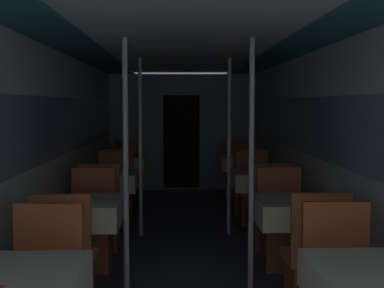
% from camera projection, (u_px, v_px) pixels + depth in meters
% --- Properties ---
extents(wall_left, '(0.05, 10.41, 2.05)m').
position_uv_depth(wall_left, '(55.00, 151.00, 5.27)').
color(wall_left, silver).
rests_on(wall_left, ground_plane).
extents(wall_right, '(0.05, 10.41, 2.05)m').
position_uv_depth(wall_right, '(315.00, 150.00, 5.35)').
color(wall_right, silver).
rests_on(wall_right, ground_plane).
extents(ceiling_panel, '(2.59, 10.41, 0.07)m').
position_uv_depth(ceiling_panel, '(186.00, 46.00, 5.23)').
color(ceiling_panel, white).
rests_on(ceiling_panel, wall_left).
extents(bulkhead_far, '(2.54, 0.09, 2.05)m').
position_uv_depth(bulkhead_far, '(181.00, 132.00, 9.49)').
color(bulkhead_far, gray).
rests_on(bulkhead_far, ground_plane).
extents(dining_table_left_1, '(0.66, 0.66, 0.75)m').
position_uv_depth(dining_table_left_1, '(80.00, 215.00, 4.33)').
color(dining_table_left_1, '#4C4C51').
rests_on(dining_table_left_1, ground_plane).
extents(chair_left_near_1, '(0.42, 0.42, 0.92)m').
position_uv_depth(chair_left_near_1, '(66.00, 279.00, 3.77)').
color(chair_left_near_1, brown).
rests_on(chair_left_near_1, ground_plane).
extents(chair_left_far_1, '(0.42, 0.42, 0.92)m').
position_uv_depth(chair_left_far_1, '(92.00, 238.00, 4.93)').
color(chair_left_far_1, brown).
rests_on(chair_left_far_1, ground_plane).
extents(support_pole_left_1, '(0.04, 0.04, 2.05)m').
position_uv_depth(support_pole_left_1, '(126.00, 166.00, 4.31)').
color(support_pole_left_1, silver).
rests_on(support_pole_left_1, ground_plane).
extents(dining_table_left_2, '(0.66, 0.66, 0.75)m').
position_uv_depth(dining_table_left_2, '(108.00, 182.00, 6.14)').
color(dining_table_left_2, '#4C4C51').
rests_on(dining_table_left_2, ground_plane).
extents(chair_left_near_2, '(0.42, 0.42, 0.92)m').
position_uv_depth(chair_left_near_2, '(101.00, 223.00, 5.58)').
color(chair_left_near_2, brown).
rests_on(chair_left_near_2, ground_plane).
extents(chair_left_far_2, '(0.42, 0.42, 0.92)m').
position_uv_depth(chair_left_far_2, '(114.00, 202.00, 6.74)').
color(chair_left_far_2, brown).
rests_on(chair_left_far_2, ground_plane).
extents(support_pole_left_2, '(0.04, 0.04, 2.05)m').
position_uv_depth(support_pole_left_2, '(140.00, 148.00, 6.12)').
color(support_pole_left_2, silver).
rests_on(support_pole_left_2, ground_plane).
extents(dining_table_left_3, '(0.66, 0.66, 0.75)m').
position_uv_depth(dining_table_left_3, '(123.00, 165.00, 7.95)').
color(dining_table_left_3, '#4C4C51').
rests_on(dining_table_left_3, ground_plane).
extents(chair_left_near_3, '(0.42, 0.42, 0.92)m').
position_uv_depth(chair_left_near_3, '(119.00, 194.00, 7.39)').
color(chair_left_near_3, brown).
rests_on(chair_left_near_3, ground_plane).
extents(chair_left_far_3, '(0.42, 0.42, 0.92)m').
position_uv_depth(chair_left_far_3, '(127.00, 181.00, 8.55)').
color(chair_left_far_3, brown).
rests_on(chair_left_far_3, ground_plane).
extents(dining_table_right_1, '(0.66, 0.66, 0.75)m').
position_uv_depth(dining_table_right_1, '(296.00, 214.00, 4.38)').
color(dining_table_right_1, '#4C4C51').
rests_on(dining_table_right_1, ground_plane).
extents(chair_right_near_1, '(0.42, 0.42, 0.92)m').
position_uv_depth(chair_right_near_1, '(314.00, 277.00, 3.83)').
color(chair_right_near_1, brown).
rests_on(chair_right_near_1, ground_plane).
extents(chair_right_far_1, '(0.42, 0.42, 0.92)m').
position_uv_depth(chair_right_far_1, '(282.00, 237.00, 4.99)').
color(chair_right_far_1, brown).
rests_on(chair_right_far_1, ground_plane).
extents(support_pole_right_1, '(0.04, 0.04, 2.05)m').
position_uv_depth(support_pole_right_1, '(251.00, 165.00, 4.34)').
color(support_pole_right_1, silver).
rests_on(support_pole_right_1, ground_plane).
extents(dining_table_right_2, '(0.66, 0.66, 0.75)m').
position_uv_depth(dining_table_right_2, '(261.00, 182.00, 6.19)').
color(dining_table_right_2, '#4C4C51').
rests_on(dining_table_right_2, ground_plane).
extents(chair_right_near_2, '(0.42, 0.42, 0.92)m').
position_uv_depth(chair_right_near_2, '(269.00, 221.00, 5.64)').
color(chair_right_near_2, brown).
rests_on(chair_right_near_2, ground_plane).
extents(chair_right_far_2, '(0.42, 0.42, 0.92)m').
position_uv_depth(chair_right_far_2, '(253.00, 201.00, 6.80)').
color(chair_right_far_2, brown).
rests_on(chair_right_far_2, ground_plane).
extents(support_pole_right_2, '(0.04, 0.04, 2.05)m').
position_uv_depth(support_pole_right_2, '(229.00, 147.00, 6.15)').
color(support_pole_right_2, silver).
rests_on(support_pole_right_2, ground_plane).
extents(dining_table_right_3, '(0.66, 0.66, 0.75)m').
position_uv_depth(dining_table_right_3, '(242.00, 164.00, 8.00)').
color(dining_table_right_3, '#4C4C51').
rests_on(dining_table_right_3, ground_plane).
extents(chair_right_near_3, '(0.42, 0.42, 0.92)m').
position_uv_depth(chair_right_near_3, '(247.00, 193.00, 7.45)').
color(chair_right_near_3, brown).
rests_on(chair_right_near_3, ground_plane).
extents(chair_right_far_3, '(0.42, 0.42, 0.92)m').
position_uv_depth(chair_right_far_3, '(237.00, 181.00, 8.61)').
color(chair_right_far_3, brown).
rests_on(chair_right_far_3, ground_plane).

